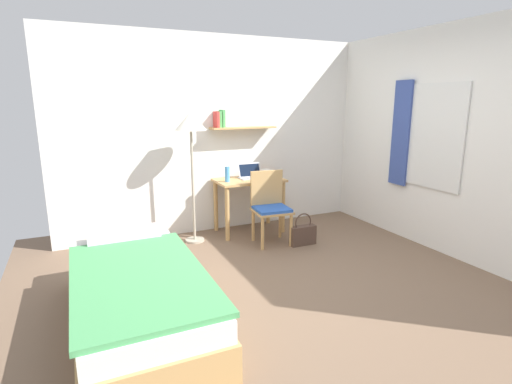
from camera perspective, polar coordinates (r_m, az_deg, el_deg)
ground_plane at (r=3.98m, az=5.83°, el=-13.29°), size 5.28×5.28×0.00m
wall_back at (r=5.42m, az=-4.85°, el=8.17°), size 4.40×0.27×2.60m
wall_right at (r=4.96m, az=26.74°, el=6.39°), size 0.10×4.40×2.60m
bed at (r=3.40m, az=-16.62°, el=-14.10°), size 0.96×2.04×0.54m
desk at (r=5.32m, az=-1.00°, el=0.27°), size 0.90×0.54×0.73m
desk_chair at (r=4.95m, az=2.04°, el=-1.81°), size 0.48×0.45×0.90m
standing_lamp at (r=4.87m, az=-9.40°, el=9.02°), size 0.38×0.38×1.63m
laptop at (r=5.37m, az=-0.78°, el=2.60°), size 0.33×0.21×0.20m
water_bottle at (r=5.11m, az=-4.17°, el=2.58°), size 0.06×0.06×0.20m
book_stack at (r=5.40m, az=1.61°, el=2.66°), size 0.20×0.24×0.10m
handbag at (r=4.98m, az=6.78°, el=-6.07°), size 0.33×0.11×0.41m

